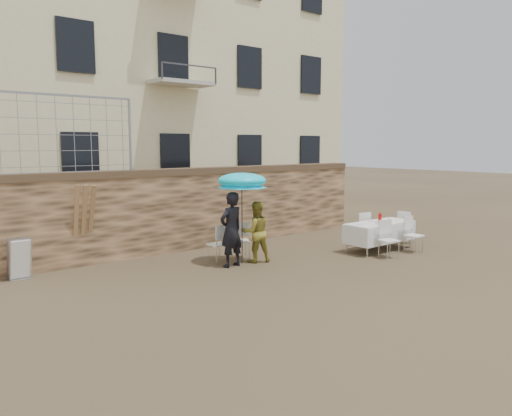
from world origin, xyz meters
TOP-DOWN VIEW (x-y plane):
  - ground at (0.00, 0.00)m, footprint 80.00×80.00m
  - stone_wall at (0.00, 5.00)m, footprint 13.00×0.50m
  - apartment_building at (0.00, 12.00)m, footprint 20.00×8.00m
  - chain_link_fence at (-3.00, 5.00)m, footprint 3.20×0.06m
  - man_suit at (-0.07, 2.55)m, footprint 0.70×0.50m
  - woman_dress at (0.68, 2.55)m, footprint 0.88×0.78m
  - umbrella at (0.33, 2.65)m, footprint 1.22×1.22m
  - couple_chair_left at (-0.07, 3.10)m, footprint 0.50×0.50m
  - couple_chair_right at (0.63, 3.10)m, footprint 0.63×0.63m
  - banquet_table at (4.19, 1.49)m, footprint 2.10×0.85m
  - soda_bottle at (3.99, 1.34)m, footprint 0.09×0.09m
  - table_chair_front_left at (3.59, 0.74)m, footprint 0.59×0.59m
  - table_chair_front_right at (4.69, 0.74)m, footprint 0.49×0.49m
  - table_chair_back at (4.39, 2.29)m, footprint 0.59×0.59m
  - table_chair_side at (5.59, 1.59)m, footprint 0.56×0.56m
  - chair_stack_right at (-4.26, 4.63)m, footprint 0.46×0.40m
  - wood_planks at (-2.66, 4.70)m, footprint 0.70×0.20m

SIDE VIEW (x-z plane):
  - ground at x=0.00m, z-range 0.00..0.00m
  - chair_stack_right at x=-4.26m, z-range 0.00..0.92m
  - couple_chair_left at x=-0.07m, z-range 0.00..0.96m
  - couple_chair_right at x=0.63m, z-range 0.00..0.96m
  - table_chair_front_left at x=3.59m, z-range 0.00..0.96m
  - table_chair_front_right at x=4.69m, z-range 0.00..0.96m
  - table_chair_back at x=4.39m, z-range 0.00..0.96m
  - table_chair_side at x=5.59m, z-range 0.00..0.96m
  - banquet_table at x=4.19m, z-range 0.34..1.12m
  - woman_dress at x=0.68m, z-range 0.00..1.51m
  - man_suit at x=-0.07m, z-range 0.00..1.78m
  - soda_bottle at x=3.99m, z-range 0.77..1.04m
  - wood_planks at x=-2.66m, z-range 0.00..2.00m
  - stone_wall at x=0.00m, z-range 0.00..2.20m
  - umbrella at x=0.33m, z-range 0.92..3.00m
  - chain_link_fence at x=-3.00m, z-range 2.20..4.00m
  - apartment_building at x=0.00m, z-range 0.00..15.00m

